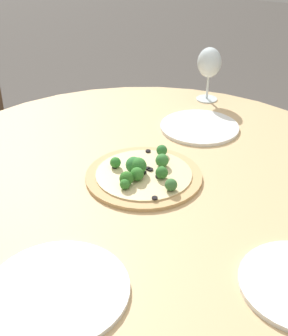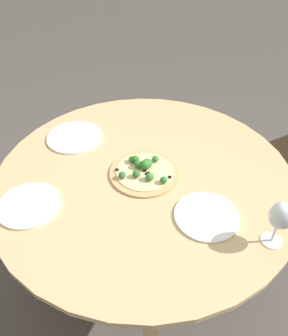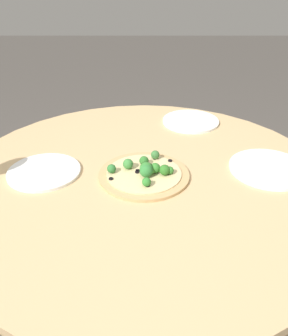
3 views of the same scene
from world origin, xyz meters
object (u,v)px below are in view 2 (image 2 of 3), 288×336
object	(u,v)px
pizza	(144,171)
plate_side	(29,205)
plate_far	(75,137)
plate_near	(207,216)
wine_glass	(281,217)

from	to	relation	value
pizza	plate_side	size ratio (longest dim) A/B	1.24
pizza	plate_far	distance (m)	0.41
plate_far	plate_side	world-z (taller)	same
pizza	plate_near	xyz separation A→B (m)	(0.02, 0.33, -0.01)
plate_near	plate_far	xyz separation A→B (m)	(0.02, -0.74, -0.00)
plate_far	plate_side	bearing A→B (deg)	29.28
pizza	plate_far	world-z (taller)	pizza
pizza	wine_glass	size ratio (longest dim) A/B	1.62
pizza	plate_far	size ratio (longest dim) A/B	1.12
plate_near	plate_far	world-z (taller)	same
plate_far	pizza	bearing A→B (deg)	95.61
pizza	wine_glass	world-z (taller)	wine_glass
pizza	plate_near	size ratio (longest dim) A/B	1.23
plate_near	pizza	bearing A→B (deg)	-93.29
plate_side	plate_far	bearing A→B (deg)	-150.72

